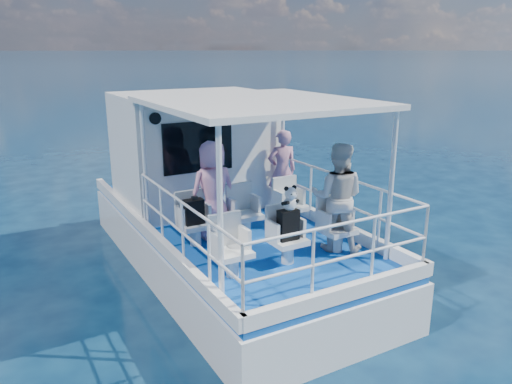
{
  "coord_description": "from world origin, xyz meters",
  "views": [
    {
      "loc": [
        -3.7,
        -6.72,
        3.91
      ],
      "look_at": [
        -0.13,
        -0.4,
        1.82
      ],
      "focal_mm": 35.0,
      "sensor_mm": 36.0,
      "label": 1
    }
  ],
  "objects_px": {
    "passenger_port_fwd": "(213,190)",
    "panda": "(290,198)",
    "passenger_stbd_aft": "(337,197)",
    "backpack_center": "(288,225)"
  },
  "relations": [
    {
      "from": "passenger_port_fwd",
      "to": "panda",
      "type": "height_order",
      "value": "passenger_port_fwd"
    },
    {
      "from": "passenger_stbd_aft",
      "to": "backpack_center",
      "type": "bearing_deg",
      "value": 50.82
    },
    {
      "from": "passenger_port_fwd",
      "to": "passenger_stbd_aft",
      "type": "relative_size",
      "value": 0.96
    },
    {
      "from": "passenger_stbd_aft",
      "to": "panda",
      "type": "relative_size",
      "value": 4.78
    },
    {
      "from": "passenger_port_fwd",
      "to": "backpack_center",
      "type": "distance_m",
      "value": 1.61
    },
    {
      "from": "backpack_center",
      "to": "panda",
      "type": "height_order",
      "value": "panda"
    },
    {
      "from": "passenger_port_fwd",
      "to": "passenger_stbd_aft",
      "type": "bearing_deg",
      "value": 133.4
    },
    {
      "from": "passenger_port_fwd",
      "to": "panda",
      "type": "relative_size",
      "value": 4.59
    },
    {
      "from": "backpack_center",
      "to": "panda",
      "type": "relative_size",
      "value": 1.27
    },
    {
      "from": "passenger_stbd_aft",
      "to": "panda",
      "type": "height_order",
      "value": "passenger_stbd_aft"
    }
  ]
}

